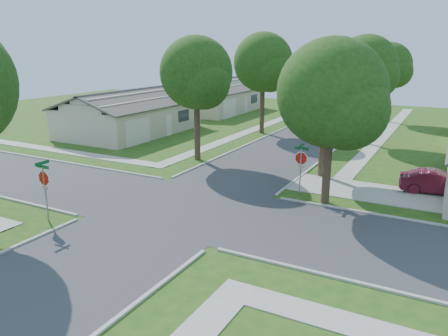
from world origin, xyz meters
TOP-DOWN VIEW (x-y plane):
  - ground at (0.00, 0.00)m, footprint 100.00×100.00m
  - road_ns at (0.00, 0.00)m, footprint 7.00×100.00m
  - sidewalk_ne at (6.10, 26.00)m, footprint 1.20×40.00m
  - sidewalk_nw at (-6.10, 26.00)m, footprint 1.20×40.00m
  - driveway at (7.90, 7.10)m, footprint 8.80×3.60m
  - stop_sign_sw at (-4.70, -4.70)m, footprint 1.05×0.80m
  - stop_sign_ne at (4.70, 4.70)m, footprint 1.05×0.80m
  - tree_e_near at (4.75, 9.01)m, footprint 4.97×4.80m
  - tree_e_mid at (4.76, 21.01)m, footprint 5.59×5.40m
  - tree_e_far at (4.75, 34.01)m, footprint 5.17×5.00m
  - tree_w_near at (-4.64, 9.01)m, footprint 5.38×5.20m
  - tree_w_mid at (-4.64, 21.01)m, footprint 5.80×5.60m
  - tree_w_far at (-4.65, 34.01)m, footprint 4.76×4.60m
  - tree_ne_corner at (6.36, 4.21)m, footprint 5.80×5.60m
  - house_nw_near at (-15.99, 15.00)m, footprint 8.42×13.60m
  - house_nw_far at (-15.99, 32.00)m, footprint 8.42×13.60m
  - car_driveway at (11.50, 8.70)m, footprint 4.19×1.95m
  - car_curb_east at (1.20, 28.99)m, footprint 1.84×4.31m
  - car_curb_west at (-3.20, 34.99)m, footprint 2.62×5.19m

SIDE VIEW (x-z plane):
  - ground at x=0.00m, z-range 0.00..0.00m
  - road_ns at x=0.00m, z-range -0.01..0.01m
  - sidewalk_ne at x=6.10m, z-range 0.00..0.04m
  - sidewalk_nw at x=-6.10m, z-range 0.00..0.04m
  - driveway at x=7.90m, z-range 0.00..0.05m
  - car_driveway at x=11.50m, z-range 0.00..1.33m
  - car_curb_west at x=-3.20m, z-range 0.00..1.45m
  - car_curb_east at x=1.20m, z-range 0.00..1.45m
  - house_nw_near at x=-15.99m, z-range -0.60..3.63m
  - house_nw_far at x=-15.99m, z-range -0.60..3.63m
  - stop_sign_sw at x=-4.70m, z-range 0.54..3.52m
  - stop_sign_ne at x=4.70m, z-range 0.54..3.52m
  - tree_w_far at x=-4.65m, z-range 1.49..9.52m
  - tree_ne_corner at x=6.36m, z-range 1.26..9.92m
  - tree_e_near at x=4.75m, z-range 1.50..9.78m
  - tree_e_far at x=4.75m, z-range 1.62..10.34m
  - tree_w_near at x=-4.64m, z-range 1.63..10.60m
  - tree_e_mid at x=4.76m, z-range 1.64..10.86m
  - tree_w_mid at x=-4.64m, z-range 1.71..11.27m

